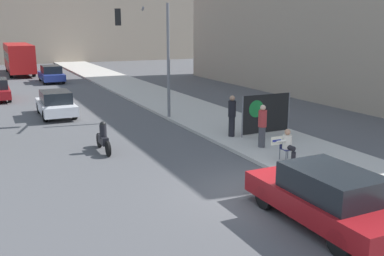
% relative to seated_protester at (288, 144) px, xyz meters
% --- Properties ---
extents(ground_plane, '(160.00, 160.00, 0.00)m').
position_rel_seated_protester_xyz_m(ground_plane, '(-2.59, -1.94, -0.77)').
color(ground_plane, '#4F4F51').
extents(sidewalk_curb, '(4.29, 90.00, 0.15)m').
position_rel_seated_protester_xyz_m(sidewalk_curb, '(1.15, 13.06, -0.70)').
color(sidewalk_curb, '#B7B2A8').
rests_on(sidewalk_curb, ground_plane).
extents(building_backdrop_right, '(10.00, 32.00, 13.51)m').
position_rel_seated_protester_xyz_m(building_backdrop_right, '(14.93, 12.42, 5.99)').
color(building_backdrop_right, gray).
rests_on(building_backdrop_right, ground_plane).
extents(seated_protester, '(0.97, 0.77, 1.18)m').
position_rel_seated_protester_xyz_m(seated_protester, '(0.00, 0.00, 0.00)').
color(seated_protester, '#474C56').
rests_on(seated_protester, sidewalk_curb).
extents(jogger_on_sidewalk, '(0.34, 0.34, 1.74)m').
position_rel_seated_protester_xyz_m(jogger_on_sidewalk, '(0.22, 1.95, 0.27)').
color(jogger_on_sidewalk, '#424247').
rests_on(jogger_on_sidewalk, sidewalk_curb).
extents(pedestrian_behind, '(0.34, 0.34, 1.84)m').
position_rel_seated_protester_xyz_m(pedestrian_behind, '(0.03, 4.01, 0.32)').
color(pedestrian_behind, black).
rests_on(pedestrian_behind, sidewalk_curb).
extents(protest_banner, '(2.57, 0.06, 1.85)m').
position_rel_seated_protester_xyz_m(protest_banner, '(1.56, 3.61, 0.35)').
color(protest_banner, slate).
rests_on(protest_banner, sidewalk_curb).
extents(traffic_light_pole, '(2.69, 2.46, 5.98)m').
position_rel_seated_protester_xyz_m(traffic_light_pole, '(-1.72, 9.50, 3.38)').
color(traffic_light_pole, slate).
rests_on(traffic_light_pole, sidewalk_curb).
extents(parked_car_curbside, '(1.87, 4.55, 1.48)m').
position_rel_seated_protester_xyz_m(parked_car_curbside, '(-2.17, -4.33, -0.03)').
color(parked_car_curbside, maroon).
rests_on(parked_car_curbside, ground_plane).
extents(car_on_road_nearest, '(1.75, 4.26, 1.44)m').
position_rel_seated_protester_xyz_m(car_on_road_nearest, '(-6.26, 12.70, -0.05)').
color(car_on_road_nearest, silver).
rests_on(car_on_road_nearest, ground_plane).
extents(car_on_road_distant, '(1.85, 4.71, 1.53)m').
position_rel_seated_protester_xyz_m(car_on_road_distant, '(-4.29, 28.79, -0.01)').
color(car_on_road_distant, navy).
rests_on(car_on_road_distant, ground_plane).
extents(city_bus_on_road, '(2.47, 10.69, 3.18)m').
position_rel_seated_protester_xyz_m(city_bus_on_road, '(-6.35, 37.67, 1.06)').
color(city_bus_on_road, red).
rests_on(city_bus_on_road, ground_plane).
extents(motorcycle_on_road, '(0.28, 2.04, 1.26)m').
position_rel_seated_protester_xyz_m(motorcycle_on_road, '(-5.62, 4.56, -0.23)').
color(motorcycle_on_road, black).
rests_on(motorcycle_on_road, ground_plane).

